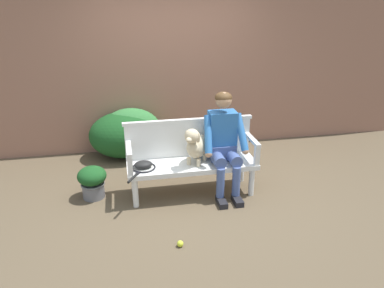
{
  "coord_description": "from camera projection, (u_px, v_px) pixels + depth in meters",
  "views": [
    {
      "loc": [
        -0.8,
        -4.12,
        2.39
      ],
      "look_at": [
        0.0,
        0.0,
        0.68
      ],
      "focal_mm": 34.63,
      "sensor_mm": 36.0,
      "label": 1
    }
  ],
  "objects": [
    {
      "name": "ground_plane",
      "position": [
        192.0,
        193.0,
        4.79
      ],
      "size": [
        40.0,
        40.0,
        0.0
      ],
      "primitive_type": "plane",
      "color": "brown"
    },
    {
      "name": "brick_garden_fence",
      "position": [
        171.0,
        66.0,
        5.89
      ],
      "size": [
        8.0,
        0.3,
        2.65
      ],
      "primitive_type": "cube",
      "color": "#936651",
      "rests_on": "ground"
    },
    {
      "name": "hedge_bush_far_left",
      "position": [
        131.0,
        132.0,
        5.78
      ],
      "size": [
        0.96,
        0.61,
        0.77
      ],
      "primitive_type": "ellipsoid",
      "color": "#337538",
      "rests_on": "ground"
    },
    {
      "name": "hedge_bush_mid_right",
      "position": [
        126.0,
        134.0,
        5.75
      ],
      "size": [
        1.11,
        0.86,
        0.72
      ],
      "primitive_type": "ellipsoid",
      "color": "#194C1E",
      "rests_on": "ground"
    },
    {
      "name": "garden_bench",
      "position": [
        192.0,
        167.0,
        4.65
      ],
      "size": [
        1.62,
        0.51,
        0.43
      ],
      "color": "white",
      "rests_on": "ground"
    },
    {
      "name": "bench_backrest",
      "position": [
        189.0,
        137.0,
        4.74
      ],
      "size": [
        1.66,
        0.06,
        0.5
      ],
      "color": "white",
      "rests_on": "garden_bench"
    },
    {
      "name": "bench_armrest_left_end",
      "position": [
        129.0,
        155.0,
        4.34
      ],
      "size": [
        0.06,
        0.51,
        0.28
      ],
      "color": "white",
      "rests_on": "garden_bench"
    },
    {
      "name": "bench_armrest_right_end",
      "position": [
        254.0,
        146.0,
        4.61
      ],
      "size": [
        0.06,
        0.51,
        0.28
      ],
      "color": "white",
      "rests_on": "garden_bench"
    },
    {
      "name": "person_seated",
      "position": [
        224.0,
        140.0,
        4.59
      ],
      "size": [
        0.56,
        0.66,
        1.3
      ],
      "color": "black",
      "rests_on": "ground"
    },
    {
      "name": "dog_on_bench",
      "position": [
        196.0,
        145.0,
        4.51
      ],
      "size": [
        0.39,
        0.47,
        0.49
      ],
      "color": "beige",
      "rests_on": "garden_bench"
    },
    {
      "name": "tennis_racket",
      "position": [
        143.0,
        168.0,
        4.45
      ],
      "size": [
        0.41,
        0.57,
        0.03
      ],
      "color": "black",
      "rests_on": "garden_bench"
    },
    {
      "name": "baseball_glove",
      "position": [
        143.0,
        165.0,
        4.47
      ],
      "size": [
        0.23,
        0.19,
        0.09
      ],
      "primitive_type": "ellipsoid",
      "rotation": [
        0.0,
        0.0,
        0.09
      ],
      "color": "black",
      "rests_on": "garden_bench"
    },
    {
      "name": "tennis_ball",
      "position": [
        180.0,
        244.0,
        3.76
      ],
      "size": [
        0.07,
        0.07,
        0.07
      ],
      "primitive_type": "sphere",
      "color": "#CCDB33",
      "rests_on": "ground"
    },
    {
      "name": "potted_plant",
      "position": [
        92.0,
        181.0,
        4.61
      ],
      "size": [
        0.36,
        0.36,
        0.41
      ],
      "color": "slate",
      "rests_on": "ground"
    }
  ]
}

